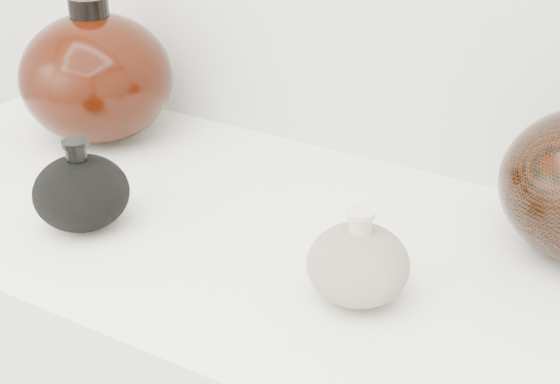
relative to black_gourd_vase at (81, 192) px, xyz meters
The scene contains 3 objects.
black_gourd_vase is the anchor object (origin of this frame).
cream_gourd_vase 0.35m from the black_gourd_vase, ahead, with size 0.11×0.11×0.10m.
left_round_pot 0.27m from the black_gourd_vase, 127.09° to the left, with size 0.27×0.27×0.21m.
Camera 1 is at (0.42, 0.26, 1.38)m, focal length 50.00 mm.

